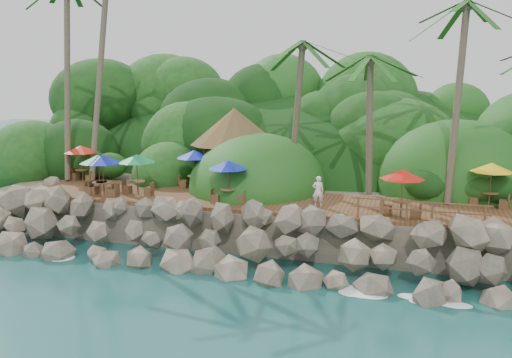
% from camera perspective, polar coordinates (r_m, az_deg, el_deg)
% --- Properties ---
extents(ground, '(140.00, 140.00, 0.00)m').
position_cam_1_polar(ground, '(24.24, -4.08, -10.56)').
color(ground, '#19514F').
rests_on(ground, ground).
extents(land_base, '(32.00, 25.20, 2.10)m').
position_cam_1_polar(land_base, '(38.73, 4.18, -0.69)').
color(land_base, gray).
rests_on(land_base, ground).
extents(jungle_hill, '(44.80, 28.00, 15.40)m').
position_cam_1_polar(jungle_hill, '(46.16, 6.15, -0.15)').
color(jungle_hill, '#143811').
rests_on(jungle_hill, ground).
extents(seawall, '(29.00, 4.00, 2.30)m').
position_cam_1_polar(seawall, '(25.62, -2.55, -6.60)').
color(seawall, gray).
rests_on(seawall, ground).
extents(terrace, '(26.00, 5.00, 0.20)m').
position_cam_1_polar(terrace, '(29.02, 0.00, -2.33)').
color(terrace, brown).
rests_on(terrace, land_base).
extents(jungle_foliage, '(44.00, 16.00, 12.00)m').
position_cam_1_polar(jungle_foliage, '(38.01, 3.84, -2.54)').
color(jungle_foliage, '#143811').
rests_on(jungle_foliage, ground).
extents(foam_line, '(25.20, 0.80, 0.06)m').
position_cam_1_polar(foam_line, '(24.49, -3.83, -10.25)').
color(foam_line, white).
rests_on(foam_line, ground).
extents(palms, '(33.68, 7.12, 14.37)m').
position_cam_1_polar(palms, '(30.77, 3.89, 17.22)').
color(palms, brown).
rests_on(palms, ground).
extents(palapa, '(5.45, 5.45, 4.60)m').
position_cam_1_polar(palapa, '(32.98, -2.31, 5.61)').
color(palapa, brown).
rests_on(palapa, ground).
extents(dining_clusters, '(25.70, 5.30, 2.27)m').
position_cam_1_polar(dining_clusters, '(29.32, -4.49, 1.74)').
color(dining_clusters, brown).
rests_on(dining_clusters, terrace).
extents(railing, '(6.10, 0.10, 1.00)m').
position_cam_1_polar(railing, '(25.45, 16.94, -3.09)').
color(railing, brown).
rests_on(railing, terrace).
extents(waiter, '(0.64, 0.48, 1.58)m').
position_cam_1_polar(waiter, '(27.40, 6.60, -1.30)').
color(waiter, white).
rests_on(waiter, terrace).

